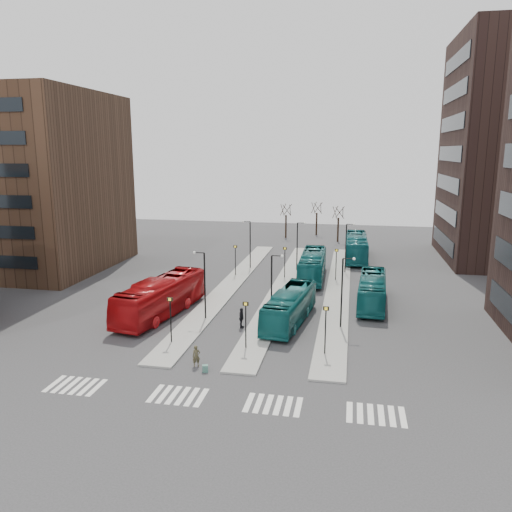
% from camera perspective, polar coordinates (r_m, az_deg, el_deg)
% --- Properties ---
extents(ground, '(160.00, 160.00, 0.00)m').
position_cam_1_polar(ground, '(28.99, -9.74, -19.22)').
color(ground, '#303033').
rests_on(ground, ground).
extents(island_left, '(2.50, 45.00, 0.15)m').
position_cam_1_polar(island_left, '(56.68, -2.89, -3.23)').
color(island_left, gray).
rests_on(island_left, ground).
extents(island_mid, '(2.50, 45.00, 0.15)m').
position_cam_1_polar(island_mid, '(55.59, 3.14, -3.54)').
color(island_mid, gray).
rests_on(island_mid, ground).
extents(island_right, '(2.50, 45.00, 0.15)m').
position_cam_1_polar(island_right, '(55.14, 9.34, -3.82)').
color(island_right, gray).
rests_on(island_right, ground).
extents(suitcase, '(0.47, 0.42, 0.50)m').
position_cam_1_polar(suitcase, '(35.30, -5.83, -12.67)').
color(suitcase, navy).
rests_on(suitcase, ground).
extents(red_bus, '(4.92, 12.86, 3.50)m').
position_cam_1_polar(red_bus, '(46.83, -10.76, -4.59)').
color(red_bus, '#AD0D10').
rests_on(red_bus, ground).
extents(teal_bus_a, '(3.84, 10.88, 2.96)m').
position_cam_1_polar(teal_bus_a, '(44.14, 3.87, -5.79)').
color(teal_bus_a, '#125D5C').
rests_on(teal_bus_a, ground).
extents(teal_bus_b, '(2.89, 11.60, 3.22)m').
position_cam_1_polar(teal_bus_b, '(59.39, 6.47, -1.06)').
color(teal_bus_b, '#146265').
rests_on(teal_bus_b, ground).
extents(teal_bus_c, '(3.06, 10.77, 2.97)m').
position_cam_1_polar(teal_bus_c, '(50.33, 13.14, -3.85)').
color(teal_bus_c, '#135F60').
rests_on(teal_bus_c, ground).
extents(teal_bus_d, '(3.07, 12.51, 3.47)m').
position_cam_1_polar(teal_bus_d, '(70.83, 11.37, 1.01)').
color(teal_bus_d, '#15656B').
rests_on(teal_bus_d, ground).
extents(traveller, '(0.67, 0.59, 1.54)m').
position_cam_1_polar(traveller, '(35.99, -6.84, -11.29)').
color(traveller, '#47412A').
rests_on(traveller, ground).
extents(commuter_a, '(1.07, 0.95, 1.82)m').
position_cam_1_polar(commuter_a, '(46.98, -11.09, -5.62)').
color(commuter_a, black).
rests_on(commuter_a, ground).
extents(commuter_b, '(0.46, 1.05, 1.78)m').
position_cam_1_polar(commuter_b, '(43.01, -1.68, -7.09)').
color(commuter_b, black).
rests_on(commuter_b, ground).
extents(commuter_c, '(0.83, 1.19, 1.68)m').
position_cam_1_polar(commuter_c, '(42.22, 4.04, -7.56)').
color(commuter_c, black).
rests_on(commuter_c, ground).
extents(crosswalk_stripes, '(22.35, 2.40, 0.01)m').
position_cam_1_polar(crosswalk_stripes, '(31.81, -4.03, -16.05)').
color(crosswalk_stripes, silver).
rests_on(crosswalk_stripes, ground).
extents(office_block, '(25.00, 20.12, 22.00)m').
position_cam_1_polar(office_block, '(71.67, -26.36, 7.61)').
color(office_block, '#442E1F').
rests_on(office_block, ground).
extents(sign_poles, '(12.45, 22.12, 3.65)m').
position_cam_1_polar(sign_poles, '(48.36, 1.56, -3.04)').
color(sign_poles, black).
rests_on(sign_poles, ground).
extents(lamp_posts, '(14.04, 20.24, 6.12)m').
position_cam_1_polar(lamp_posts, '(52.74, 3.57, -0.48)').
color(lamp_posts, black).
rests_on(lamp_posts, ground).
extents(bare_trees, '(10.97, 8.14, 5.90)m').
position_cam_1_polar(bare_trees, '(86.86, 6.56, 3.82)').
color(bare_trees, black).
rests_on(bare_trees, ground).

